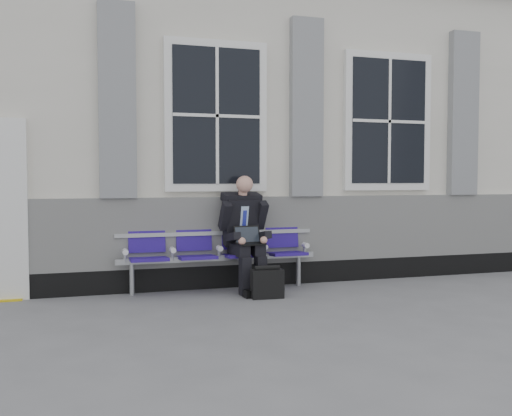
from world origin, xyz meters
name	(u,v)px	position (x,y,z in m)	size (l,w,h in m)	color
ground	(422,300)	(0.00, 0.00, 0.00)	(70.00, 70.00, 0.00)	slate
station_building	(310,134)	(-0.02, 3.47, 2.22)	(14.40, 4.40, 4.49)	silver
bench	(218,248)	(-2.16, 1.32, 0.55)	(2.60, 0.47, 0.91)	#9EA0A3
businessman	(244,229)	(-1.85, 1.19, 0.79)	(0.62, 0.84, 1.48)	black
briefcase	(267,283)	(-1.71, 0.66, 0.18)	(0.40, 0.18, 0.40)	black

